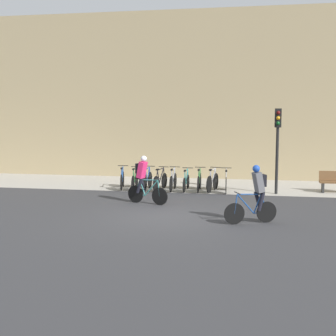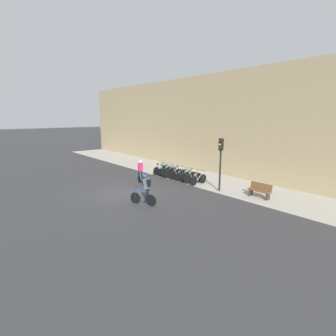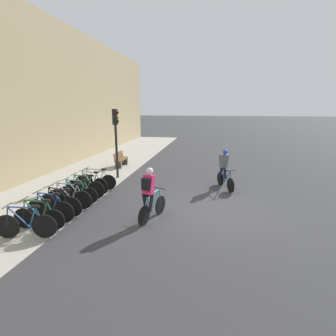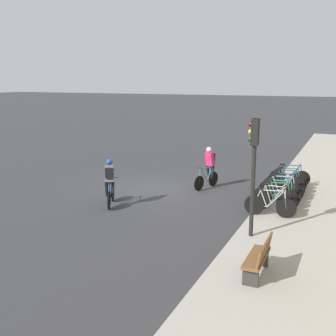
{
  "view_description": "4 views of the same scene",
  "coord_description": "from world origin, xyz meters",
  "px_view_note": "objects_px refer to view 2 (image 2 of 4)",
  "views": [
    {
      "loc": [
        2.67,
        -14.38,
        3.29
      ],
      "look_at": [
        -0.35,
        2.21,
        1.31
      ],
      "focal_mm": 50.0,
      "sensor_mm": 36.0,
      "label": 1
    },
    {
      "loc": [
        14.3,
        -8.36,
        4.89
      ],
      "look_at": [
        1.92,
        1.99,
        1.67
      ],
      "focal_mm": 28.0,
      "sensor_mm": 36.0,
      "label": 2
    },
    {
      "loc": [
        -8.79,
        0.09,
        3.58
      ],
      "look_at": [
        1.05,
        1.86,
        1.23
      ],
      "focal_mm": 28.0,
      "sensor_mm": 36.0,
      "label": 3
    },
    {
      "loc": [
        15.4,
        7.5,
        4.57
      ],
      "look_at": [
        1.5,
        1.35,
        1.33
      ],
      "focal_mm": 45.0,
      "sensor_mm": 36.0,
      "label": 4
    }
  ],
  "objects_px": {
    "parked_bike_4": "(178,174)",
    "parked_bike_7": "(193,178)",
    "parked_bike_5": "(183,175)",
    "bench": "(260,190)",
    "parked_bike_1": "(164,171)",
    "parked_bike_2": "(169,171)",
    "parked_bike_8": "(199,179)",
    "parked_bike_0": "(160,169)",
    "cyclist_pink": "(141,171)",
    "parked_bike_6": "(188,176)",
    "parked_bike_3": "(173,173)",
    "traffic_light_pole": "(221,155)",
    "cyclist_grey": "(146,189)"
  },
  "relations": [
    {
      "from": "bench",
      "to": "parked_bike_7",
      "type": "bearing_deg",
      "value": -173.55
    },
    {
      "from": "parked_bike_2",
      "to": "parked_bike_8",
      "type": "distance_m",
      "value": 3.38
    },
    {
      "from": "cyclist_grey",
      "to": "parked_bike_4",
      "type": "relative_size",
      "value": 1.03
    },
    {
      "from": "parked_bike_0",
      "to": "parked_bike_6",
      "type": "relative_size",
      "value": 1.01
    },
    {
      "from": "parked_bike_7",
      "to": "traffic_light_pole",
      "type": "distance_m",
      "value": 3.3
    },
    {
      "from": "parked_bike_2",
      "to": "parked_bike_3",
      "type": "xyz_separation_m",
      "value": [
        0.56,
        -0.0,
        -0.01
      ]
    },
    {
      "from": "parked_bike_7",
      "to": "parked_bike_5",
      "type": "bearing_deg",
      "value": -179.87
    },
    {
      "from": "parked_bike_2",
      "to": "parked_bike_5",
      "type": "height_order",
      "value": "parked_bike_2"
    },
    {
      "from": "cyclist_pink",
      "to": "parked_bike_6",
      "type": "xyz_separation_m",
      "value": [
        1.7,
        3.11,
        -0.54
      ]
    },
    {
      "from": "parked_bike_3",
      "to": "cyclist_pink",
      "type": "bearing_deg",
      "value": -90.09
    },
    {
      "from": "parked_bike_2",
      "to": "parked_bike_8",
      "type": "relative_size",
      "value": 0.95
    },
    {
      "from": "parked_bike_2",
      "to": "parked_bike_4",
      "type": "relative_size",
      "value": 0.97
    },
    {
      "from": "parked_bike_2",
      "to": "parked_bike_8",
      "type": "height_order",
      "value": "parked_bike_2"
    },
    {
      "from": "parked_bike_1",
      "to": "parked_bike_5",
      "type": "xyz_separation_m",
      "value": [
        2.26,
        -0.0,
        -0.01
      ]
    },
    {
      "from": "cyclist_pink",
      "to": "bench",
      "type": "height_order",
      "value": "cyclist_pink"
    },
    {
      "from": "parked_bike_1",
      "to": "parked_bike_2",
      "type": "height_order",
      "value": "parked_bike_2"
    },
    {
      "from": "bench",
      "to": "parked_bike_1",
      "type": "bearing_deg",
      "value": -176.1
    },
    {
      "from": "parked_bike_4",
      "to": "traffic_light_pole",
      "type": "relative_size",
      "value": 0.49
    },
    {
      "from": "parked_bike_0",
      "to": "parked_bike_7",
      "type": "distance_m",
      "value": 3.94
    },
    {
      "from": "cyclist_pink",
      "to": "parked_bike_3",
      "type": "height_order",
      "value": "cyclist_pink"
    },
    {
      "from": "parked_bike_4",
      "to": "parked_bike_7",
      "type": "relative_size",
      "value": 1.04
    },
    {
      "from": "parked_bike_6",
      "to": "cyclist_grey",
      "type": "bearing_deg",
      "value": -67.03
    },
    {
      "from": "parked_bike_0",
      "to": "parked_bike_8",
      "type": "xyz_separation_m",
      "value": [
        4.51,
        -0.0,
        -0.0
      ]
    },
    {
      "from": "parked_bike_8",
      "to": "parked_bike_6",
      "type": "bearing_deg",
      "value": 179.94
    },
    {
      "from": "cyclist_grey",
      "to": "parked_bike_0",
      "type": "relative_size",
      "value": 1.04
    },
    {
      "from": "parked_bike_3",
      "to": "traffic_light_pole",
      "type": "xyz_separation_m",
      "value": [
        4.87,
        -0.18,
        2.01
      ]
    },
    {
      "from": "cyclist_grey",
      "to": "parked_bike_7",
      "type": "xyz_separation_m",
      "value": [
        -1.77,
        5.51,
        -0.53
      ]
    },
    {
      "from": "parked_bike_0",
      "to": "parked_bike_8",
      "type": "bearing_deg",
      "value": -0.01
    },
    {
      "from": "cyclist_grey",
      "to": "bench",
      "type": "distance_m",
      "value": 6.96
    },
    {
      "from": "parked_bike_0",
      "to": "cyclist_pink",
      "type": "bearing_deg",
      "value": -61.56
    },
    {
      "from": "parked_bike_3",
      "to": "parked_bike_0",
      "type": "bearing_deg",
      "value": 179.97
    },
    {
      "from": "parked_bike_5",
      "to": "bench",
      "type": "relative_size",
      "value": 1.16
    },
    {
      "from": "parked_bike_8",
      "to": "traffic_light_pole",
      "type": "height_order",
      "value": "traffic_light_pole"
    },
    {
      "from": "parked_bike_6",
      "to": "traffic_light_pole",
      "type": "relative_size",
      "value": 0.48
    },
    {
      "from": "parked_bike_8",
      "to": "parked_bike_7",
      "type": "bearing_deg",
      "value": 179.81
    },
    {
      "from": "parked_bike_1",
      "to": "bench",
      "type": "bearing_deg",
      "value": 3.9
    },
    {
      "from": "parked_bike_6",
      "to": "parked_bike_8",
      "type": "bearing_deg",
      "value": -0.06
    },
    {
      "from": "cyclist_pink",
      "to": "parked_bike_5",
      "type": "distance_m",
      "value": 3.36
    },
    {
      "from": "parked_bike_4",
      "to": "parked_bike_5",
      "type": "xyz_separation_m",
      "value": [
        0.56,
        -0.0,
        -0.02
      ]
    },
    {
      "from": "parked_bike_6",
      "to": "bench",
      "type": "xyz_separation_m",
      "value": [
        5.67,
        0.58,
        0.05
      ]
    },
    {
      "from": "parked_bike_3",
      "to": "traffic_light_pole",
      "type": "distance_m",
      "value": 5.28
    },
    {
      "from": "parked_bike_1",
      "to": "parked_bike_4",
      "type": "relative_size",
      "value": 0.93
    },
    {
      "from": "traffic_light_pole",
      "to": "bench",
      "type": "height_order",
      "value": "traffic_light_pole"
    },
    {
      "from": "cyclist_pink",
      "to": "parked_bike_4",
      "type": "relative_size",
      "value": 1.03
    },
    {
      "from": "parked_bike_0",
      "to": "parked_bike_4",
      "type": "bearing_deg",
      "value": -0.01
    },
    {
      "from": "parked_bike_0",
      "to": "parked_bike_7",
      "type": "height_order",
      "value": "parked_bike_7"
    },
    {
      "from": "parked_bike_0",
      "to": "bench",
      "type": "xyz_separation_m",
      "value": [
        9.05,
        0.58,
        0.05
      ]
    },
    {
      "from": "parked_bike_0",
      "to": "parked_bike_5",
      "type": "height_order",
      "value": "parked_bike_0"
    },
    {
      "from": "parked_bike_0",
      "to": "parked_bike_6",
      "type": "bearing_deg",
      "value": 0.01
    },
    {
      "from": "cyclist_grey",
      "to": "parked_bike_8",
      "type": "distance_m",
      "value": 5.67
    }
  ]
}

